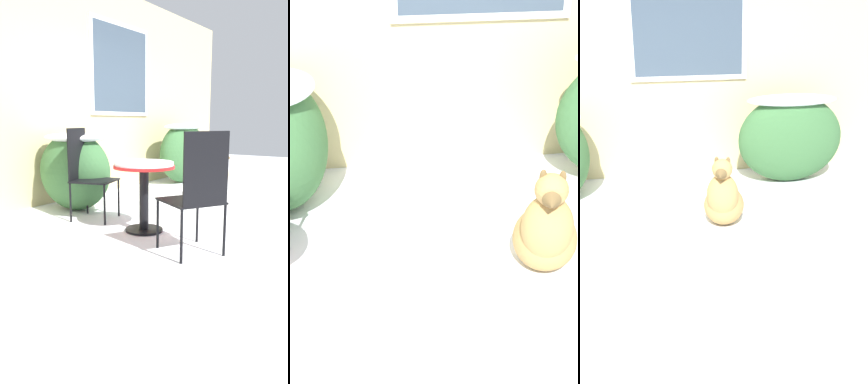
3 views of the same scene
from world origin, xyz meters
The scene contains 4 objects.
ground_plane centered at (0.00, 0.00, 0.00)m, with size 16.00×16.00×0.00m, color white.
house_wall centered at (0.04, 2.20, 1.61)m, with size 8.00×0.10×3.18m.
shrub_middle centered at (1.79, 1.61, 0.58)m, with size 1.33×0.62×1.09m.
dog centered at (0.69, 0.47, 0.28)m, with size 0.54×0.70×0.76m.
Camera 3 is at (-0.26, -3.92, 2.12)m, focal length 45.00 mm.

